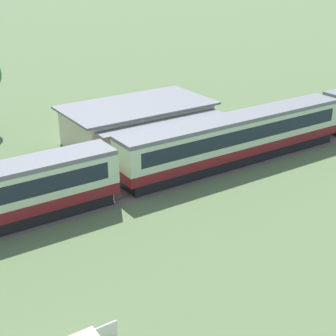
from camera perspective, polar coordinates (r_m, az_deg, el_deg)
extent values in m
plane|color=#566B42|center=(41.61, 1.84, -0.54)|extent=(600.00, 600.00, 0.00)
cube|color=maroon|center=(43.59, 7.52, 2.25)|extent=(21.93, 2.88, 0.80)
cube|color=beige|center=(43.10, 7.62, 4.04)|extent=(21.93, 2.88, 2.09)
cube|color=#192330|center=(43.06, 7.63, 4.17)|extent=(20.17, 2.92, 1.17)
cube|color=slate|center=(42.72, 7.70, 5.55)|extent=(21.93, 2.71, 0.30)
cube|color=black|center=(43.90, 7.46, 1.22)|extent=(21.05, 2.48, 0.88)
cylinder|color=black|center=(48.26, 14.56, 2.71)|extent=(0.90, 0.18, 0.90)
cylinder|color=black|center=(49.16, 13.34, 3.21)|extent=(0.90, 0.18, 0.90)
cylinder|color=black|center=(39.30, 0.11, -1.31)|extent=(0.90, 0.18, 0.90)
cylinder|color=black|center=(40.39, -1.02, -0.60)|extent=(0.90, 0.18, 0.90)
cylinder|color=black|center=(35.80, -11.09, -4.37)|extent=(0.90, 0.18, 0.90)
cylinder|color=black|center=(37.00, -11.98, -3.50)|extent=(0.90, 0.18, 0.90)
cube|color=#665B51|center=(41.13, 2.04, -0.84)|extent=(150.12, 3.60, 0.01)
cube|color=#4C4238|center=(40.60, 2.63, -1.16)|extent=(150.12, 0.12, 0.04)
cube|color=#4C4238|center=(41.66, 1.46, -0.48)|extent=(150.12, 0.12, 0.04)
cube|color=beige|center=(47.84, -3.40, 4.87)|extent=(12.58, 6.95, 3.43)
cube|color=slate|center=(47.30, -3.45, 6.95)|extent=(13.59, 7.51, 0.20)
cube|color=slate|center=(43.97, -0.59, 5.04)|extent=(12.08, 1.60, 0.16)
cylinder|color=brown|center=(44.01, -0.16, 2.91)|extent=(0.14, 0.14, 2.95)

